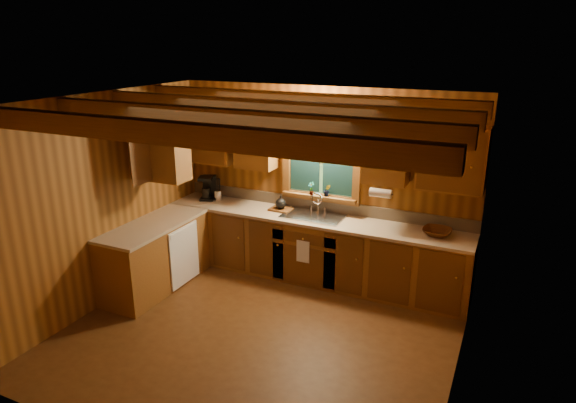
# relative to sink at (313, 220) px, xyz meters

# --- Properties ---
(room) EXTENTS (4.20, 4.20, 4.20)m
(room) POSITION_rel_sink_xyz_m (0.00, -1.60, 0.44)
(room) COLOR #502E13
(room) RESTS_ON ground
(ceiling_beams) EXTENTS (4.20, 2.54, 0.18)m
(ceiling_beams) POSITION_rel_sink_xyz_m (0.00, -1.60, 1.63)
(ceiling_beams) COLOR brown
(ceiling_beams) RESTS_ON room
(base_cabinets) EXTENTS (4.20, 2.22, 0.86)m
(base_cabinets) POSITION_rel_sink_xyz_m (-0.49, -0.32, -0.43)
(base_cabinets) COLOR brown
(base_cabinets) RESTS_ON ground
(countertop) EXTENTS (4.20, 2.24, 0.04)m
(countertop) POSITION_rel_sink_xyz_m (-0.48, -0.31, 0.02)
(countertop) COLOR tan
(countertop) RESTS_ON base_cabinets
(backsplash) EXTENTS (4.20, 0.02, 0.16)m
(backsplash) POSITION_rel_sink_xyz_m (0.00, 0.28, 0.12)
(backsplash) COLOR tan
(backsplash) RESTS_ON room
(dishwasher_panel) EXTENTS (0.02, 0.60, 0.80)m
(dishwasher_panel) POSITION_rel_sink_xyz_m (-1.47, -0.92, -0.43)
(dishwasher_panel) COLOR white
(dishwasher_panel) RESTS_ON base_cabinets
(upper_cabinets) EXTENTS (4.19, 1.77, 0.78)m
(upper_cabinets) POSITION_rel_sink_xyz_m (-0.56, -0.18, 0.98)
(upper_cabinets) COLOR brown
(upper_cabinets) RESTS_ON room
(window) EXTENTS (1.12, 0.08, 1.00)m
(window) POSITION_rel_sink_xyz_m (0.00, 0.26, 0.67)
(window) COLOR brown
(window) RESTS_ON room
(window_sill) EXTENTS (1.06, 0.14, 0.04)m
(window_sill) POSITION_rel_sink_xyz_m (0.00, 0.22, 0.26)
(window_sill) COLOR brown
(window_sill) RESTS_ON room
(wall_sconce) EXTENTS (0.45, 0.21, 0.17)m
(wall_sconce) POSITION_rel_sink_xyz_m (0.00, 0.14, 1.31)
(wall_sconce) COLOR black
(wall_sconce) RESTS_ON room
(paper_towel_roll) EXTENTS (0.27, 0.11, 0.11)m
(paper_towel_roll) POSITION_rel_sink_xyz_m (0.92, -0.07, 0.51)
(paper_towel_roll) COLOR white
(paper_towel_roll) RESTS_ON upper_cabinets
(dish_towel) EXTENTS (0.18, 0.01, 0.30)m
(dish_towel) POSITION_rel_sink_xyz_m (0.00, -0.34, -0.34)
(dish_towel) COLOR white
(dish_towel) RESTS_ON base_cabinets
(sink) EXTENTS (0.82, 0.48, 0.43)m
(sink) POSITION_rel_sink_xyz_m (0.00, 0.00, 0.00)
(sink) COLOR silver
(sink) RESTS_ON countertop
(coffee_maker) EXTENTS (0.20, 0.25, 0.35)m
(coffee_maker) POSITION_rel_sink_xyz_m (-1.71, 0.07, 0.22)
(coffee_maker) COLOR black
(coffee_maker) RESTS_ON countertop
(utensil_crock) EXTENTS (0.12, 0.12, 0.34)m
(utensil_crock) POSITION_rel_sink_xyz_m (-1.54, 0.07, 0.13)
(utensil_crock) COLOR silver
(utensil_crock) RESTS_ON countertop
(cutting_board) EXTENTS (0.32, 0.24, 0.03)m
(cutting_board) POSITION_rel_sink_xyz_m (-0.51, 0.04, 0.06)
(cutting_board) COLOR #553012
(cutting_board) RESTS_ON countertop
(teakettle) EXTENTS (0.15, 0.15, 0.19)m
(teakettle) POSITION_rel_sink_xyz_m (-0.51, 0.04, 0.15)
(teakettle) COLOR black
(teakettle) RESTS_ON cutting_board
(wicker_basket) EXTENTS (0.36, 0.36, 0.08)m
(wicker_basket) POSITION_rel_sink_xyz_m (1.62, 0.01, 0.09)
(wicker_basket) COLOR #48230C
(wicker_basket) RESTS_ON countertop
(potted_plant_left) EXTENTS (0.11, 0.10, 0.18)m
(potted_plant_left) POSITION_rel_sink_xyz_m (-0.11, 0.18, 0.38)
(potted_plant_left) COLOR #553012
(potted_plant_left) RESTS_ON window_sill
(potted_plant_right) EXTENTS (0.11, 0.10, 0.17)m
(potted_plant_right) POSITION_rel_sink_xyz_m (0.11, 0.21, 0.37)
(potted_plant_right) COLOR #553012
(potted_plant_right) RESTS_ON window_sill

